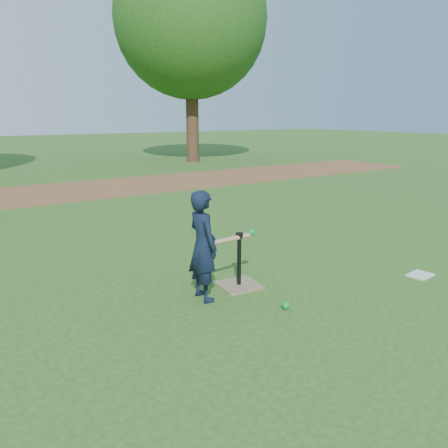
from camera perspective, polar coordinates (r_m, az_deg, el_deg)
ground at (r=4.64m, az=-0.18°, el=-9.47°), size 80.00×80.00×0.00m
dirt_strip at (r=11.44m, az=-21.44°, el=3.84°), size 24.00×3.00×0.01m
child at (r=4.41m, az=-2.77°, el=-2.87°), size 0.29×0.42×1.14m
wiffle_ball_ground at (r=4.39m, az=8.09°, el=-10.50°), size 0.08×0.08×0.08m
clipboard at (r=5.71m, az=24.24°, el=-6.09°), size 0.33×0.26×0.01m
batting_tee at (r=4.87m, az=1.97°, el=-6.89°), size 0.48×0.48×0.61m
swing_action at (r=4.66m, az=1.24°, el=-1.85°), size 0.66×0.13×0.10m
tree_right at (r=18.21m, az=-4.38°, el=24.95°), size 5.80×5.80×8.21m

